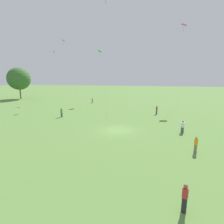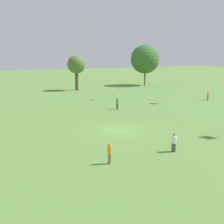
% 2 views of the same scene
% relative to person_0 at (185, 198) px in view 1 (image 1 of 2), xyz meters
% --- Properties ---
extents(ground_plane, '(240.00, 240.00, 0.00)m').
position_rel_person_0_xyz_m(ground_plane, '(14.50, 6.59, -0.90)').
color(ground_plane, '#5B843D').
extents(tree_3, '(7.53, 7.53, 10.65)m').
position_rel_person_0_xyz_m(tree_3, '(42.82, 46.21, 5.97)').
color(tree_3, brown).
rests_on(tree_3, ground_plane).
extents(person_0, '(0.45, 0.45, 1.78)m').
position_rel_person_0_xyz_m(person_0, '(0.00, 0.00, 0.00)').
color(person_0, '#232328').
rests_on(person_0, ground_plane).
extents(person_2, '(0.38, 0.38, 1.76)m').
position_rel_person_0_xyz_m(person_2, '(26.94, 0.76, -0.01)').
color(person_2, '#333D5B').
rests_on(person_2, ground_plane).
extents(person_3, '(0.41, 0.41, 1.73)m').
position_rel_person_0_xyz_m(person_3, '(20.42, 18.66, -0.05)').
color(person_3, '#4C4C51').
rests_on(person_3, ground_plane).
extents(person_4, '(0.64, 0.64, 1.71)m').
position_rel_person_0_xyz_m(person_4, '(15.33, -2.38, -0.07)').
color(person_4, '#4C4C51').
rests_on(person_4, ground_plane).
extents(person_5, '(0.46, 0.46, 1.77)m').
position_rel_person_0_xyz_m(person_5, '(8.77, -2.58, -0.00)').
color(person_5, '#847056').
rests_on(person_5, ground_plane).
extents(person_7, '(0.44, 0.44, 1.62)m').
position_rel_person_0_xyz_m(person_7, '(39.26, 18.85, -0.09)').
color(person_7, '#847056').
rests_on(person_7, ground_plane).
extents(kite_1, '(1.41, 1.34, 20.01)m').
position_rel_person_0_xyz_m(kite_1, '(38.20, -4.96, 18.19)').
color(kite_1, '#E54C99').
rests_on(kite_1, ground_plane).
extents(kite_2, '(1.38, 1.37, 15.00)m').
position_rel_person_0_xyz_m(kite_2, '(40.79, 16.85, 13.23)').
color(kite_2, green).
rests_on(kite_2, ground_plane).
extents(kite_4, '(0.75, 0.74, 15.30)m').
position_rel_person_0_xyz_m(kite_4, '(40.48, 31.02, 12.85)').
color(kite_4, green).
rests_on(kite_4, ground_plane).
extents(kite_5, '(0.89, 0.88, 16.90)m').
position_rel_person_0_xyz_m(kite_5, '(34.43, 24.71, 14.38)').
color(kite_5, purple).
rests_on(kite_5, ground_plane).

